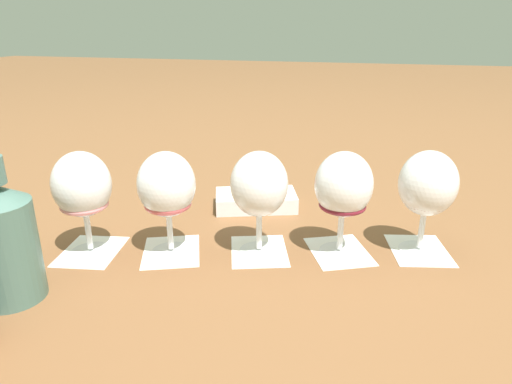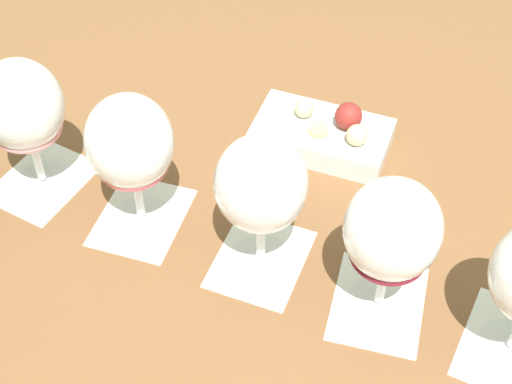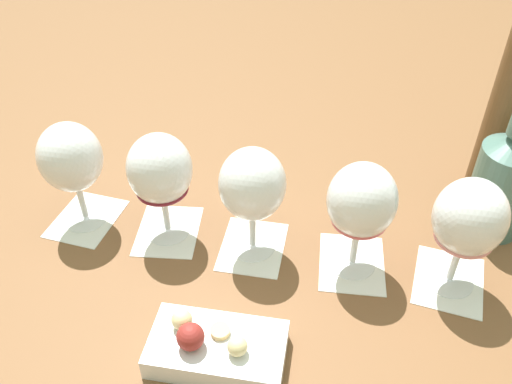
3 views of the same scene
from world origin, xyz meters
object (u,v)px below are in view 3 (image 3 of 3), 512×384
at_px(wine_glass_2, 253,188).
at_px(wine_glass_4, 71,162).
at_px(wine_glass_1, 361,205).
at_px(wine_glass_3, 160,173).
at_px(wine_glass_0, 469,221).
at_px(snack_dish, 215,347).
at_px(ceramic_vase, 504,181).

xyz_separation_m(wine_glass_2, wine_glass_4, (0.27, 0.08, -0.00)).
distance_m(wine_glass_1, wine_glass_3, 0.29).
xyz_separation_m(wine_glass_0, wine_glass_4, (0.55, 0.15, -0.00)).
relative_size(wine_glass_3, snack_dish, 0.93).
relative_size(ceramic_vase, snack_dish, 1.11).
distance_m(wine_glass_0, wine_glass_1, 0.14).
relative_size(wine_glass_0, wine_glass_1, 1.00).
bearing_deg(wine_glass_4, wine_glass_2, -164.31).
relative_size(wine_glass_2, snack_dish, 0.93).
height_order(wine_glass_1, snack_dish, wine_glass_1).
relative_size(wine_glass_1, ceramic_vase, 0.84).
distance_m(wine_glass_1, wine_glass_2, 0.15).
height_order(wine_glass_2, snack_dish, wine_glass_2).
height_order(wine_glass_2, ceramic_vase, ceramic_vase).
bearing_deg(wine_glass_3, wine_glass_0, -165.27).
bearing_deg(wine_glass_4, wine_glass_3, -163.18).
xyz_separation_m(wine_glass_3, wine_glass_4, (0.13, 0.04, -0.00)).
height_order(wine_glass_2, wine_glass_4, same).
distance_m(wine_glass_0, ceramic_vase, 0.16).
height_order(ceramic_vase, snack_dish, ceramic_vase).
distance_m(wine_glass_0, snack_dish, 0.37).
relative_size(wine_glass_1, wine_glass_4, 1.00).
relative_size(wine_glass_3, wine_glass_4, 1.00).
height_order(wine_glass_0, ceramic_vase, ceramic_vase).
relative_size(wine_glass_0, wine_glass_3, 1.00).
bearing_deg(wine_glass_0, wine_glass_3, 14.73).
height_order(wine_glass_3, snack_dish, wine_glass_3).
xyz_separation_m(wine_glass_1, wine_glass_2, (0.15, 0.04, -0.00)).
height_order(wine_glass_0, wine_glass_4, same).
bearing_deg(wine_glass_2, snack_dish, 105.41).
height_order(wine_glass_4, ceramic_vase, ceramic_vase).
xyz_separation_m(wine_glass_4, snack_dish, (-0.32, 0.12, -0.10)).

